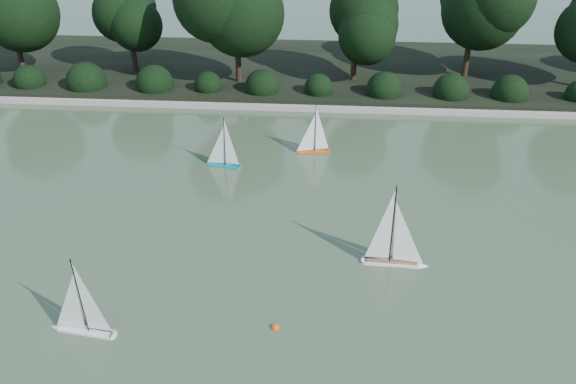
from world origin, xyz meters
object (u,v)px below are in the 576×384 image
at_px(sailboat_white_b, 398,252).
at_px(sailboat_teal, 221,158).
at_px(sailboat_white_a, 79,320).
at_px(race_buoy, 275,328).
at_px(sailboat_orange, 311,145).

distance_m(sailboat_white_b, sailboat_teal, 5.71).
relative_size(sailboat_white_a, sailboat_teal, 1.12).
bearing_deg(sailboat_white_a, race_buoy, 6.00).
xyz_separation_m(sailboat_white_a, sailboat_teal, (1.14, 6.21, -0.03)).
relative_size(sailboat_orange, race_buoy, 9.87).
bearing_deg(sailboat_white_b, sailboat_white_a, -156.77).
distance_m(sailboat_white_a, sailboat_teal, 6.31).
xyz_separation_m(sailboat_orange, sailboat_teal, (-2.26, -1.01, -0.00)).
xyz_separation_m(sailboat_white_a, race_buoy, (3.13, 0.33, -0.25)).
relative_size(sailboat_teal, race_buoy, 9.84).
distance_m(sailboat_white_b, race_buoy, 2.90).
bearing_deg(sailboat_white_b, sailboat_orange, 110.69).
height_order(sailboat_white_b, sailboat_teal, sailboat_white_b).
height_order(sailboat_white_b, sailboat_orange, sailboat_white_b).
relative_size(sailboat_white_b, sailboat_teal, 1.25).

